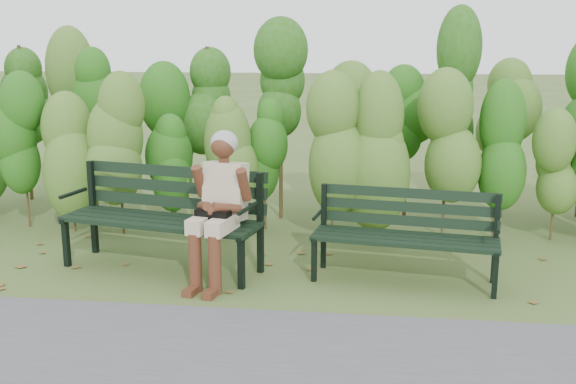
# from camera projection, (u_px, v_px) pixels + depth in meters

# --- Properties ---
(ground) EXTENTS (80.00, 80.00, 0.00)m
(ground) POSITION_uv_depth(u_px,v_px,m) (284.00, 274.00, 6.62)
(ground) COLOR #485725
(hedge_band) EXTENTS (11.04, 1.67, 2.42)m
(hedge_band) POSITION_uv_depth(u_px,v_px,m) (304.00, 124.00, 8.14)
(hedge_band) COLOR #47381E
(hedge_band) RESTS_ON ground
(leaf_litter) EXTENTS (5.09, 2.09, 0.01)m
(leaf_litter) POSITION_uv_depth(u_px,v_px,m) (301.00, 274.00, 6.60)
(leaf_litter) COLOR brown
(leaf_litter) RESTS_ON ground
(bench_left) EXTENTS (2.10, 1.06, 1.01)m
(bench_left) POSITION_uv_depth(u_px,v_px,m) (166.00, 210.00, 6.73)
(bench_left) COLOR black
(bench_left) RESTS_ON ground
(bench_right) EXTENTS (1.78, 0.80, 0.86)m
(bench_right) POSITION_uv_depth(u_px,v_px,m) (406.00, 228.00, 6.38)
(bench_right) COLOR black
(bench_right) RESTS_ON ground
(seated_woman) EXTENTS (0.59, 0.86, 1.43)m
(seated_woman) POSITION_uv_depth(u_px,v_px,m) (219.00, 198.00, 6.27)
(seated_woman) COLOR beige
(seated_woman) RESTS_ON ground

